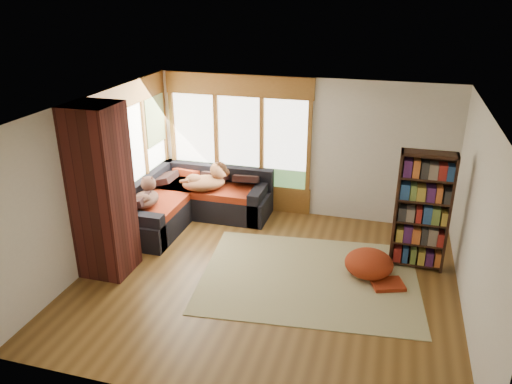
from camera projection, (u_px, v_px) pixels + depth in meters
The scene contains 17 objects.
floor at pixel (266, 280), 7.46m from camera, with size 5.50×5.50×0.00m, color brown.
ceiling at pixel (268, 109), 6.46m from camera, with size 5.50×5.50×0.00m, color white.
wall_back at pixel (301, 148), 9.18m from camera, with size 5.50×0.04×2.60m, color silver.
wall_front at pixel (201, 302), 4.74m from camera, with size 5.50×0.04×2.60m, color silver.
wall_left at pixel (94, 181), 7.65m from camera, with size 0.04×5.00×2.60m, color silver.
wall_right at pixel (478, 224), 6.27m from camera, with size 0.04×5.00×2.60m, color silver.
windows_back at pixel (239, 141), 9.44m from camera, with size 2.82×0.10×1.90m.
windows_left at pixel (134, 154), 8.69m from camera, with size 0.10×2.62×1.90m.
roller_blind at pixel (155, 121), 9.27m from camera, with size 0.03×0.72×0.90m, color #7E935C.
brick_chimney at pixel (102, 192), 7.25m from camera, with size 0.70×0.70×2.60m, color #471914.
sectional_sofa at pixel (189, 203), 9.34m from camera, with size 2.20×2.20×0.80m.
area_rug at pixel (309, 277), 7.53m from camera, with size 3.21×2.45×0.01m, color beige.
bookshelf at pixel (422, 212), 7.49m from camera, with size 0.80×0.27×1.87m.
pouf at pixel (369, 263), 7.52m from camera, with size 0.73×0.73×0.39m, color maroon.
dog_tan at pixel (207, 180), 9.17m from camera, with size 0.94×0.82×0.46m.
dog_brindle at pixel (146, 196), 8.58m from camera, with size 0.56×0.76×0.38m.
throw_pillows at pixel (192, 176), 9.28m from camera, with size 1.98×1.68×0.45m.
Camera 1 is at (1.58, -6.18, 4.09)m, focal length 35.00 mm.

